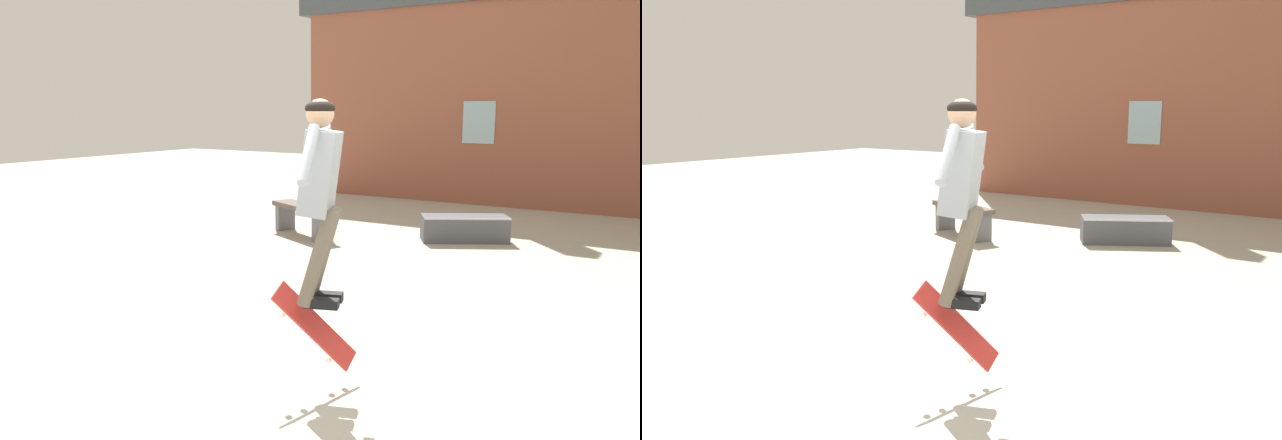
{
  "view_description": "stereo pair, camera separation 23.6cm",
  "coord_description": "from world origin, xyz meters",
  "views": [
    {
      "loc": [
        2.57,
        -3.79,
        2.13
      ],
      "look_at": [
        0.15,
        0.1,
        1.29
      ],
      "focal_mm": 35.0,
      "sensor_mm": 36.0,
      "label": 1
    },
    {
      "loc": [
        2.77,
        -3.65,
        2.13
      ],
      "look_at": [
        0.15,
        0.1,
        1.29
      ],
      "focal_mm": 35.0,
      "sensor_mm": 36.0,
      "label": 2
    }
  ],
  "objects": [
    {
      "name": "skater",
      "position": [
        0.15,
        0.1,
        1.57
      ],
      "size": [
        0.46,
        1.1,
        1.55
      ],
      "rotation": [
        0.0,
        0.0,
        0.35
      ],
      "color": "#9EA8B2"
    },
    {
      "name": "ground_plane",
      "position": [
        0.0,
        0.0,
        0.0
      ],
      "size": [
        40.0,
        40.0,
        0.0
      ],
      "primitive_type": "plane",
      "color": "#B2AD9E"
    },
    {
      "name": "park_bench",
      "position": [
        -3.09,
        4.74,
        0.36
      ],
      "size": [
        1.45,
        0.94,
        0.52
      ],
      "rotation": [
        0.0,
        0.0,
        -0.43
      ],
      "color": "brown",
      "rests_on": "ground_plane"
    },
    {
      "name": "skate_ledge",
      "position": [
        -0.65,
        5.74,
        0.21
      ],
      "size": [
        1.42,
        1.1,
        0.41
      ],
      "rotation": [
        0.0,
        0.0,
        0.52
      ],
      "color": "#4C4C51",
      "rests_on": "ground_plane"
    },
    {
      "name": "skateboard_flipping",
      "position": [
        0.12,
        0.07,
        0.46
      ],
      "size": [
        0.49,
        0.52,
        0.7
      ],
      "rotation": [
        0.0,
        0.0,
        0.64
      ],
      "color": "red"
    },
    {
      "name": "building_backdrop",
      "position": [
        -0.02,
        9.69,
        2.49
      ],
      "size": [
        12.58,
        0.52,
        6.09
      ],
      "color": "#93513D",
      "rests_on": "ground_plane"
    }
  ]
}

